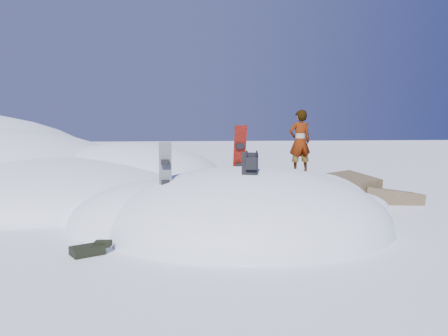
{
  "coord_description": "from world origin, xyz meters",
  "views": [
    {
      "loc": [
        -1.9,
        -10.3,
        2.47
      ],
      "look_at": [
        -0.56,
        0.3,
        1.44
      ],
      "focal_mm": 35.0,
      "sensor_mm": 36.0,
      "label": 1
    }
  ],
  "objects": [
    {
      "name": "ground",
      "position": [
        0.0,
        0.0,
        0.0
      ],
      "size": [
        120.0,
        120.0,
        0.0
      ],
      "primitive_type": "plane",
      "color": "white",
      "rests_on": "ground"
    },
    {
      "name": "rock_outcrop",
      "position": [
        3.72,
        3.01,
        0.01
      ],
      "size": [
        4.68,
        4.41,
        1.68
      ],
      "color": "brown",
      "rests_on": "ground"
    },
    {
      "name": "snow_mound",
      "position": [
        -0.17,
        0.24,
        0.0
      ],
      "size": [
        8.0,
        6.0,
        3.0
      ],
      "color": "white",
      "rests_on": "ground"
    },
    {
      "name": "snowboard_red",
      "position": [
        -0.18,
        0.24,
        1.68
      ],
      "size": [
        0.35,
        0.32,
        1.65
      ],
      "rotation": [
        0.0,
        0.0,
        0.18
      ],
      "color": "#AE1609",
      "rests_on": "snow_mound"
    },
    {
      "name": "backpack",
      "position": [
        -0.13,
        -0.89,
        1.64
      ],
      "size": [
        0.42,
        0.46,
        0.58
      ],
      "rotation": [
        0.0,
        0.0,
        -0.24
      ],
      "color": "black",
      "rests_on": "snow_mound"
    },
    {
      "name": "person",
      "position": [
        1.38,
        0.4,
        2.08
      ],
      "size": [
        0.62,
        0.45,
        1.59
      ],
      "primitive_type": "imported",
      "rotation": [
        0.0,
        0.0,
        3.26
      ],
      "color": "slate",
      "rests_on": "snow_mound"
    },
    {
      "name": "gear_pile",
      "position": [
        -3.44,
        -1.82,
        0.1
      ],
      "size": [
        0.8,
        0.64,
        0.21
      ],
      "rotation": [
        0.0,
        0.0,
        0.5
      ],
      "color": "black",
      "rests_on": "ground"
    },
    {
      "name": "snowboard_dark",
      "position": [
        -1.99,
        -0.49,
        1.38
      ],
      "size": [
        0.29,
        0.26,
        1.5
      ],
      "rotation": [
        0.0,
        0.0,
        -0.03
      ],
      "color": "black",
      "rests_on": "snow_mound"
    }
  ]
}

